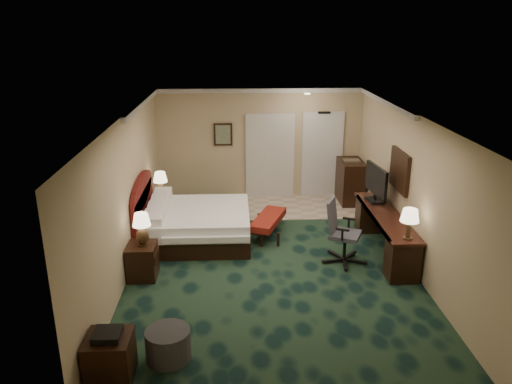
{
  "coord_description": "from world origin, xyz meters",
  "views": [
    {
      "loc": [
        -0.64,
        -8.24,
        4.19
      ],
      "look_at": [
        -0.24,
        0.6,
        1.17
      ],
      "focal_mm": 35.0,
      "sensor_mm": 36.0,
      "label": 1
    }
  ],
  "objects_px": {
    "bed_bench": "(268,226)",
    "side_table": "(110,358)",
    "bed": "(198,225)",
    "desk": "(384,233)",
    "nightstand_far": "(161,209)",
    "lamp_near": "(142,229)",
    "lamp_far": "(161,185)",
    "minibar": "(350,181)",
    "nightstand_near": "(142,261)",
    "tv": "(376,184)",
    "desk_chair": "(345,232)",
    "ottoman": "(168,345)"
  },
  "relations": [
    {
      "from": "desk_chair",
      "to": "lamp_far",
      "type": "bearing_deg",
      "value": 172.97
    },
    {
      "from": "side_table",
      "to": "lamp_near",
      "type": "bearing_deg",
      "value": 90.15
    },
    {
      "from": "lamp_near",
      "to": "side_table",
      "type": "height_order",
      "value": "lamp_near"
    },
    {
      "from": "nightstand_near",
      "to": "lamp_near",
      "type": "bearing_deg",
      "value": -3.88
    },
    {
      "from": "bed",
      "to": "lamp_near",
      "type": "xyz_separation_m",
      "value": [
        -0.82,
        -1.52,
        0.57
      ]
    },
    {
      "from": "lamp_far",
      "to": "side_table",
      "type": "xyz_separation_m",
      "value": [
        0.06,
        -5.23,
        -0.53
      ]
    },
    {
      "from": "desk_chair",
      "to": "desk",
      "type": "bearing_deg",
      "value": 48.61
    },
    {
      "from": "lamp_near",
      "to": "tv",
      "type": "height_order",
      "value": "tv"
    },
    {
      "from": "side_table",
      "to": "bed_bench",
      "type": "bearing_deg",
      "value": 62.43
    },
    {
      "from": "side_table",
      "to": "minibar",
      "type": "relative_size",
      "value": 0.58
    },
    {
      "from": "side_table",
      "to": "desk",
      "type": "xyz_separation_m",
      "value": [
        4.39,
        3.41,
        0.08
      ]
    },
    {
      "from": "lamp_near",
      "to": "minibar",
      "type": "distance_m",
      "value": 5.71
    },
    {
      "from": "ottoman",
      "to": "side_table",
      "type": "xyz_separation_m",
      "value": [
        -0.66,
        -0.36,
        0.09
      ]
    },
    {
      "from": "desk_chair",
      "to": "bed_bench",
      "type": "bearing_deg",
      "value": 160.8
    },
    {
      "from": "bed",
      "to": "nightstand_far",
      "type": "height_order",
      "value": "bed"
    },
    {
      "from": "side_table",
      "to": "desk",
      "type": "distance_m",
      "value": 5.56
    },
    {
      "from": "side_table",
      "to": "desk",
      "type": "height_order",
      "value": "desk"
    },
    {
      "from": "bed_bench",
      "to": "nightstand_far",
      "type": "bearing_deg",
      "value": 179.6
    },
    {
      "from": "bed",
      "to": "lamp_near",
      "type": "height_order",
      "value": "lamp_near"
    },
    {
      "from": "nightstand_far",
      "to": "lamp_near",
      "type": "distance_m",
      "value": 2.66
    },
    {
      "from": "nightstand_near",
      "to": "lamp_far",
      "type": "bearing_deg",
      "value": 90.25
    },
    {
      "from": "bed",
      "to": "minibar",
      "type": "distance_m",
      "value": 4.15
    },
    {
      "from": "nightstand_far",
      "to": "ottoman",
      "type": "height_order",
      "value": "nightstand_far"
    },
    {
      "from": "nightstand_far",
      "to": "tv",
      "type": "xyz_separation_m",
      "value": [
        4.44,
        -1.05,
        0.86
      ]
    },
    {
      "from": "lamp_far",
      "to": "bed_bench",
      "type": "relative_size",
      "value": 0.46
    },
    {
      "from": "side_table",
      "to": "minibar",
      "type": "xyz_separation_m",
      "value": [
        4.37,
        6.25,
        0.22
      ]
    },
    {
      "from": "bed_bench",
      "to": "desk_chair",
      "type": "xyz_separation_m",
      "value": [
        1.32,
        -1.25,
        0.37
      ]
    },
    {
      "from": "bed_bench",
      "to": "side_table",
      "type": "relative_size",
      "value": 2.1
    },
    {
      "from": "nightstand_near",
      "to": "desk",
      "type": "bearing_deg",
      "value": 10.26
    },
    {
      "from": "lamp_far",
      "to": "bed",
      "type": "bearing_deg",
      "value": -51.66
    },
    {
      "from": "bed",
      "to": "desk",
      "type": "bearing_deg",
      "value": -11.36
    },
    {
      "from": "bed_bench",
      "to": "ottoman",
      "type": "distance_m",
      "value": 4.23
    },
    {
      "from": "nightstand_far",
      "to": "tv",
      "type": "height_order",
      "value": "tv"
    },
    {
      "from": "nightstand_near",
      "to": "tv",
      "type": "distance_m",
      "value": 4.75
    },
    {
      "from": "bed_bench",
      "to": "desk_chair",
      "type": "height_order",
      "value": "desk_chair"
    },
    {
      "from": "side_table",
      "to": "ottoman",
      "type": "bearing_deg",
      "value": 28.32
    },
    {
      "from": "bed",
      "to": "nightstand_far",
      "type": "xyz_separation_m",
      "value": [
        -0.89,
        1.06,
        -0.06
      ]
    },
    {
      "from": "desk_chair",
      "to": "side_table",
      "type": "bearing_deg",
      "value": -115.17
    },
    {
      "from": "nightstand_far",
      "to": "minibar",
      "type": "bearing_deg",
      "value": 13.41
    },
    {
      "from": "bed",
      "to": "nightstand_near",
      "type": "relative_size",
      "value": 3.39
    },
    {
      "from": "tv",
      "to": "minibar",
      "type": "height_order",
      "value": "tv"
    },
    {
      "from": "side_table",
      "to": "nightstand_near",
      "type": "bearing_deg",
      "value": 90.97
    },
    {
      "from": "bed",
      "to": "tv",
      "type": "xyz_separation_m",
      "value": [
        3.56,
        0.01,
        0.81
      ]
    },
    {
      "from": "nightstand_near",
      "to": "minibar",
      "type": "xyz_separation_m",
      "value": [
        4.42,
        3.64,
        0.21
      ]
    },
    {
      "from": "lamp_far",
      "to": "desk",
      "type": "bearing_deg",
      "value": -22.28
    },
    {
      "from": "nightstand_near",
      "to": "lamp_far",
      "type": "distance_m",
      "value": 2.68
    },
    {
      "from": "bed",
      "to": "minibar",
      "type": "height_order",
      "value": "minibar"
    },
    {
      "from": "tv",
      "to": "minibar",
      "type": "xyz_separation_m",
      "value": [
        -0.0,
        2.11,
        -0.62
      ]
    },
    {
      "from": "lamp_near",
      "to": "lamp_far",
      "type": "distance_m",
      "value": 2.63
    },
    {
      "from": "lamp_far",
      "to": "desk_chair",
      "type": "distance_m",
      "value": 4.23
    }
  ]
}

